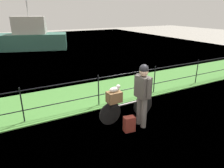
{
  "coord_description": "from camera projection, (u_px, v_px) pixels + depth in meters",
  "views": [
    {
      "loc": [
        -2.45,
        -3.61,
        2.89
      ],
      "look_at": [
        0.16,
        1.23,
        0.9
      ],
      "focal_mm": 32.44,
      "sensor_mm": 36.0,
      "label": 1
    }
  ],
  "objects": [
    {
      "name": "harbor_water",
      "position": [
        41.0,
        52.0,
        15.24
      ],
      "size": [
        30.0,
        30.0,
        0.0
      ],
      "primitive_type": "plane",
      "color": "#426684",
      "rests_on": "ground"
    },
    {
      "name": "backpack_on_paving",
      "position": [
        129.0,
        124.0,
        5.11
      ],
      "size": [
        0.3,
        0.21,
        0.4
      ],
      "primitive_type": "cube",
      "rotation": [
        0.0,
        0.0,
        6.15
      ],
      "color": "maroon",
      "rests_on": "ground"
    },
    {
      "name": "terrier_dog",
      "position": [
        115.0,
        89.0,
        5.22
      ],
      "size": [
        0.32,
        0.14,
        0.18
      ],
      "color": "silver",
      "rests_on": "wooden_crate"
    },
    {
      "name": "grass_strip",
      "position": [
        88.0,
        95.0,
        7.34
      ],
      "size": [
        27.0,
        2.4,
        0.03
      ],
      "primitive_type": "cube",
      "color": "#478438",
      "rests_on": "ground"
    },
    {
      "name": "iron_fence",
      "position": [
        99.0,
        88.0,
        6.37
      ],
      "size": [
        18.04,
        0.04,
        1.03
      ],
      "color": "black",
      "rests_on": "ground"
    },
    {
      "name": "wooden_crate",
      "position": [
        114.0,
        97.0,
        5.28
      ],
      "size": [
        0.38,
        0.27,
        0.29
      ],
      "primitive_type": "cube",
      "rotation": [
        0.0,
        0.0,
        0.01
      ],
      "color": "brown",
      "rests_on": "bicycle_main"
    },
    {
      "name": "moored_boat_near",
      "position": [
        31.0,
        38.0,
        15.92
      ],
      "size": [
        5.75,
        3.59,
        4.11
      ],
      "color": "#336656",
      "rests_on": "ground"
    },
    {
      "name": "bicycle_main",
      "position": [
        127.0,
        109.0,
        5.62
      ],
      "size": [
        1.72,
        0.16,
        0.63
      ],
      "color": "black",
      "rests_on": "ground"
    },
    {
      "name": "ground_plane",
      "position": [
        130.0,
        133.0,
        5.07
      ],
      "size": [
        60.0,
        60.0,
        0.0
      ],
      "primitive_type": "plane",
      "color": "gray"
    },
    {
      "name": "cyclist_person",
      "position": [
        143.0,
        90.0,
        5.1
      ],
      "size": [
        0.27,
        0.54,
        1.68
      ],
      "color": "slate",
      "rests_on": "ground"
    }
  ]
}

